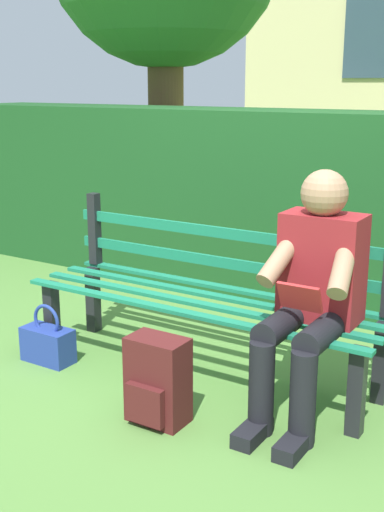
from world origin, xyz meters
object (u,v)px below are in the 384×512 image
(park_bench, at_px, (209,295))
(person_seated, at_px, (312,290))
(handbag, at_px, (48,343))
(backpack, at_px, (157,381))

(park_bench, relative_size, person_seated, 1.72)
(person_seated, xyz_separation_m, handbag, (1.49, 0.23, -0.51))
(handbag, bearing_deg, park_bench, -154.16)
(person_seated, bearing_deg, backpack, 39.53)
(park_bench, bearing_deg, person_seated, 165.41)
(backpack, bearing_deg, handbag, -13.93)
(park_bench, height_order, person_seated, person_seated)
(person_seated, relative_size, handbag, 3.39)
(person_seated, distance_m, handbag, 1.59)
(park_bench, bearing_deg, handbag, 25.84)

